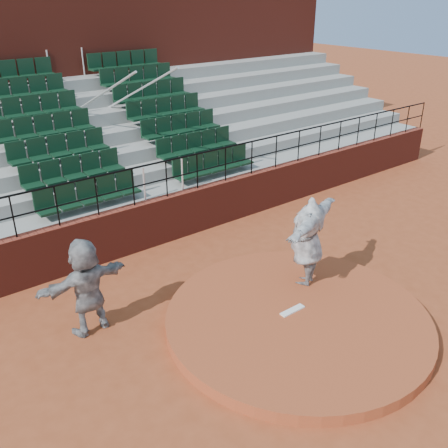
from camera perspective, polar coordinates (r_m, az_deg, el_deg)
The scene contains 9 objects.
ground at distance 10.81m, azimuth 8.32°, elevation -11.25°, with size 90.00×90.00×0.00m, color #964222.
pitchers_mound at distance 10.74m, azimuth 8.36°, elevation -10.71°, with size 5.50×5.50×0.25m, color #A24524.
pitching_rubber at distance 10.74m, azimuth 7.83°, elevation -9.75°, with size 0.60×0.15×0.03m, color white.
boundary_wall at distance 13.87m, azimuth -6.35°, elevation 0.68°, with size 24.00×0.30×1.30m, color maroon.
wall_railing at distance 13.36m, azimuth -6.63°, elevation 6.07°, with size 24.04×0.05×1.03m.
seating_deck at distance 16.62m, azimuth -13.23°, elevation 7.27°, with size 24.00×5.97×4.63m.
press_box_facade at distance 19.75m, azimuth -19.04°, elevation 15.72°, with size 24.00×3.00×7.10m, color maroon.
pitcher at distance 11.23m, azimuth 9.48°, elevation -1.97°, with size 2.61×0.71×2.12m, color black.
fielder at distance 10.35m, azimuth -15.43°, elevation -6.89°, with size 1.92×0.61×2.07m, color black.
Camera 1 is at (-6.48, -5.83, 6.39)m, focal length 40.00 mm.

